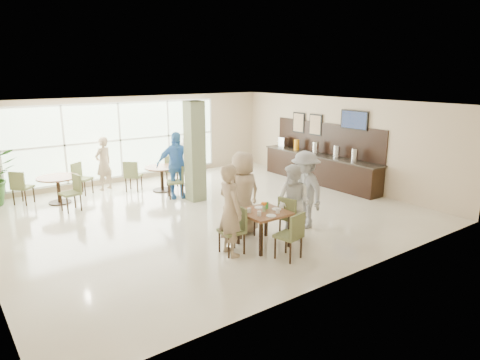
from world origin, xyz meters
TOP-DOWN VIEW (x-y plane):
  - ground at (0.00, 0.00)m, footprint 10.00×10.00m
  - room_shell at (0.00, 0.00)m, footprint 10.00×10.00m
  - window_bank at (-0.50, 4.46)m, footprint 7.00×0.04m
  - column at (0.40, 1.20)m, footprint 0.45×0.45m
  - main_table at (-0.16, -2.53)m, footprint 0.91×0.91m
  - round_table_left at (-2.82, 3.21)m, footprint 1.11×1.11m
  - round_table_right at (0.07, 2.68)m, footprint 1.03×1.03m
  - chairs_main_table at (-0.16, -2.53)m, footprint 2.05×2.01m
  - chairs_table_left at (-2.80, 3.22)m, footprint 2.27×2.00m
  - chairs_table_right at (0.04, 2.67)m, footprint 1.99×2.03m
  - tabletop_clutter at (-0.14, -2.54)m, footprint 0.73×0.76m
  - buffet_counter at (4.70, 0.51)m, footprint 0.64×4.70m
  - wall_tv at (4.94, -0.60)m, footprint 0.06×1.00m
  - framed_art_a at (4.95, 1.00)m, footprint 0.05×0.55m
  - framed_art_b at (4.95, 1.80)m, footprint 0.05×0.55m
  - teen_left at (-0.98, -2.48)m, footprint 0.49×0.71m
  - teen_far at (-0.06, -1.66)m, footprint 0.92×0.51m
  - teen_right at (0.59, -2.61)m, footprint 0.76×0.90m
  - teen_standing at (1.33, -2.21)m, footprint 0.85×1.26m
  - adult_a at (0.09, 1.75)m, footprint 1.27×0.96m
  - adult_b at (0.97, 2.60)m, footprint 1.18×1.65m
  - adult_standing at (-1.30, 3.85)m, footprint 0.71×0.60m

SIDE VIEW (x-z plane):
  - ground at x=0.00m, z-range 0.00..0.00m
  - chairs_main_table at x=-0.16m, z-range 0.00..0.95m
  - chairs_table_left at x=-2.80m, z-range 0.00..0.95m
  - chairs_table_right at x=0.04m, z-range 0.00..0.95m
  - buffet_counter at x=4.70m, z-range -0.42..1.53m
  - round_table_right at x=0.07m, z-range 0.18..0.93m
  - round_table_left at x=-2.82m, z-range 0.20..0.95m
  - main_table at x=-0.16m, z-range 0.28..1.03m
  - tabletop_clutter at x=-0.14m, z-range 0.71..0.91m
  - adult_b at x=0.97m, z-range 0.00..1.64m
  - teen_right at x=0.59m, z-range 0.00..1.65m
  - adult_standing at x=-1.30m, z-range 0.00..1.65m
  - teen_standing at x=1.33m, z-range 0.00..1.81m
  - teen_left at x=-0.98m, z-range 0.00..1.85m
  - teen_far at x=-0.06m, z-range 0.00..1.87m
  - adult_a at x=0.09m, z-range 0.00..1.93m
  - window_bank at x=-0.50m, z-range -2.10..4.90m
  - column at x=0.40m, z-range 0.00..2.80m
  - room_shell at x=0.00m, z-range -3.30..6.70m
  - framed_art_a at x=4.95m, z-range 1.50..2.20m
  - framed_art_b at x=4.95m, z-range 1.50..2.20m
  - wall_tv at x=4.94m, z-range 1.86..2.44m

